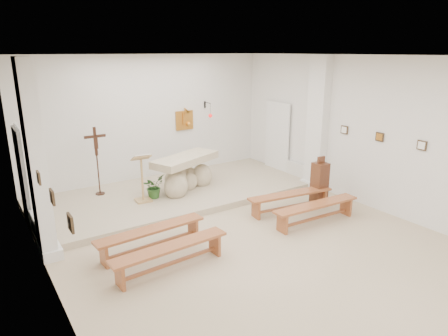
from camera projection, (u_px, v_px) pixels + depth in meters
ground at (263, 250)px, 7.45m from camera, size 7.00×10.00×0.00m
wall_left at (53, 200)px, 5.11m from camera, size 0.02×10.00×3.50m
wall_right at (388, 137)px, 8.81m from camera, size 0.02×10.00×3.50m
wall_back at (150, 120)px, 10.95m from camera, size 7.00×0.02×3.50m
ceiling at (268, 57)px, 6.47m from camera, size 7.00×10.00×0.02m
sanctuary_platform at (177, 193)px, 10.23m from camera, size 6.98×3.00×0.15m
pilaster_left at (36, 163)px, 6.77m from camera, size 0.26×0.55×3.50m
pilaster_right at (317, 124)px, 10.34m from camera, size 0.26×0.55×3.50m
gold_wall_relief at (184, 120)px, 11.51m from camera, size 0.55×0.04×0.55m
sanctuary_lamp at (210, 114)px, 11.63m from camera, size 0.11×0.36×0.44m
station_frame_left_front at (71, 223)px, 4.49m from camera, size 0.03×0.20×0.20m
station_frame_left_mid at (52, 197)px, 5.29m from camera, size 0.03×0.20×0.20m
station_frame_left_rear at (39, 178)px, 6.09m from camera, size 0.03×0.20×0.20m
station_frame_right_front at (422, 145)px, 8.16m from camera, size 0.03×0.20×0.20m
station_frame_right_mid at (380, 137)px, 8.96m from camera, size 0.03×0.20×0.20m
station_frame_right_rear at (344, 130)px, 9.76m from camera, size 0.03×0.20×0.20m
radiator_left at (37, 229)px, 7.72m from camera, size 0.10×0.85×0.52m
radiator_right at (297, 172)px, 11.35m from camera, size 0.10×0.85×0.52m
altar at (185, 175)px, 10.19m from camera, size 2.00×1.36×0.96m
lectern at (142, 178)px, 9.30m from camera, size 0.45×0.40×1.18m
crucifix_stand at (97, 156)px, 9.66m from camera, size 0.51×0.22×1.69m
potted_plant at (154, 186)px, 9.63m from camera, size 0.66×0.64×0.56m
donation_pedestal at (319, 183)px, 9.57m from camera, size 0.33×0.33×1.19m
bench_left_front at (151, 234)px, 7.35m from camera, size 2.13×0.47×0.45m
bench_right_front at (290, 198)px, 9.18m from camera, size 2.14×0.62×0.45m
bench_left_second at (171, 252)px, 6.71m from camera, size 2.13×0.46×0.45m
bench_right_second at (316, 209)px, 8.54m from camera, size 2.13×0.44×0.45m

